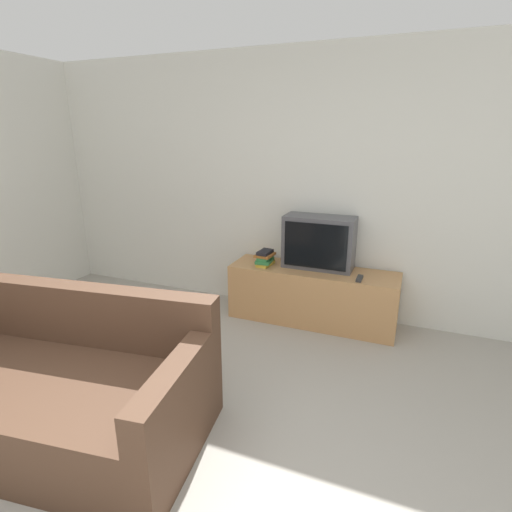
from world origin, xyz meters
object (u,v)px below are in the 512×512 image
Objects in this scene: couch at (46,388)px; remote_on_stand at (360,278)px; tv_stand at (312,295)px; book_stack at (265,258)px; television at (319,242)px.

couch is 13.67× the size of remote_on_stand.
tv_stand is 0.60m from book_stack.
remote_on_stand is (0.46, -0.12, 0.28)m from tv_stand.
remote_on_stand is (1.63, 1.98, 0.28)m from couch.
book_stack is (0.69, 2.06, 0.34)m from couch.
tv_stand is 0.54m from television.
tv_stand is at bearing 5.97° from book_stack.
remote_on_stand is (0.43, -0.20, -0.24)m from television.
remote_on_stand is at bearing -14.94° from tv_stand.
tv_stand is 6.86× the size of book_stack.
television is 0.54m from remote_on_stand.
book_stack is at bearing 63.72° from couch.
television is 4.31× the size of remote_on_stand.
tv_stand is at bearing 53.16° from couch.
couch is (-1.20, -2.19, -0.52)m from television.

